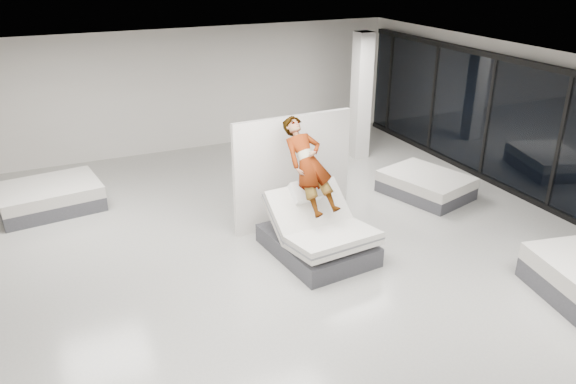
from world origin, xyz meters
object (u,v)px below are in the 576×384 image
Objects in this scene: divider_panel at (293,172)px; column at (361,97)px; remote at (330,199)px; hero_bed at (318,235)px; person at (309,182)px; flat_bed_left_far at (50,197)px; flat_bed_right_far at (426,185)px.

column reaches higher than divider_panel.
divider_panel reaches higher than remote.
person is (-0.03, 0.33, 0.91)m from hero_bed.
hero_bed is at bearing -43.53° from flat_bed_left_far.
flat_bed_left_far is 0.67× the size of column.
hero_bed is 0.71m from remote.
divider_panel is at bearing 89.13° from remote.
remote is 3.52m from flat_bed_right_far.
divider_panel reaches higher than person.
person is at bearing 95.86° from hero_bed.
flat_bed_right_far is at bearing 21.95° from hero_bed.
flat_bed_right_far is (3.26, 0.05, -0.86)m from divider_panel.
divider_panel reaches higher than flat_bed_left_far.
remote is 0.07× the size of flat_bed_left_far.
flat_bed_left_far is at bearing 132.07° from remote.
divider_panel is at bearing 85.32° from hero_bed.
flat_bed_left_far is at bearing 136.47° from hero_bed.
remote is at bearing 0.46° from hero_bed.
divider_panel is (0.14, 0.98, -0.18)m from person.
person is 5.12m from column.
flat_bed_left_far is at bearing -178.86° from column.
hero_bed is at bearing -90.00° from person.
hero_bed is at bearing 174.60° from remote.
flat_bed_left_far is (-4.20, 3.69, -1.01)m from person.
person is 13.18× the size of remote.
divider_panel is at bearing -138.38° from column.
person is 5.68m from flat_bed_left_far.
person is 3.70m from flat_bed_right_far.
remote is 0.04× the size of column.
hero_bed is 1.13× the size of person.
divider_panel reaches higher than hero_bed.
divider_panel is 1.16× the size of flat_bed_right_far.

